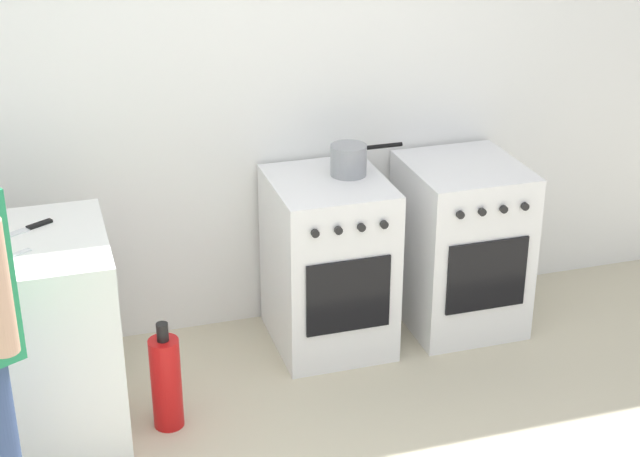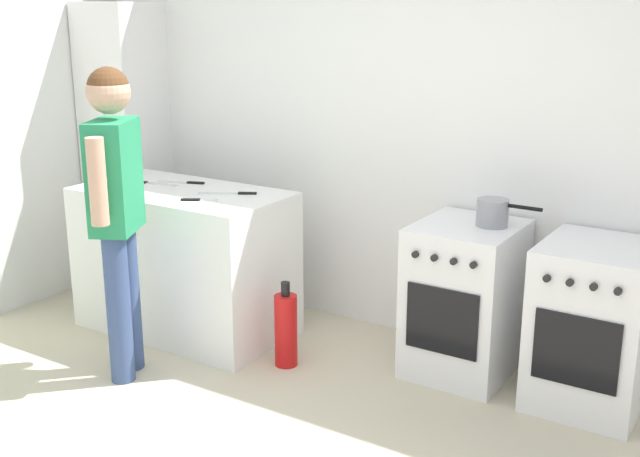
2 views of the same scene
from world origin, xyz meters
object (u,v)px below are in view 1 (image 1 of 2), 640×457
pot (349,160)px  knife_paring (1,259)px  oven_right (460,244)px  knife_bread (16,233)px  fire_extinguisher (166,382)px  oven_left (328,263)px

pot → knife_paring: pot is taller
knife_paring → oven_right: bearing=13.9°
knife_bread → fire_extinguisher: bearing=-19.0°
oven_right → knife_bread: bearing=-171.9°
fire_extinguisher → pot: bearing=28.0°
knife_bread → pot: bearing=12.9°
fire_extinguisher → knife_bread: bearing=161.0°
oven_right → knife_bread: (-2.08, -0.30, 0.48)m
oven_right → knife_paring: bearing=-166.1°
oven_right → fire_extinguisher: (-1.56, -0.48, -0.21)m
oven_left → pot: bearing=21.9°
knife_bread → fire_extinguisher: knife_bread is taller
oven_left → oven_right: size_ratio=1.00×
oven_left → fire_extinguisher: size_ratio=1.70×
oven_right → knife_paring: size_ratio=4.41×
oven_right → fire_extinguisher: bearing=-163.0°
oven_right → knife_paring: knife_paring is taller
oven_left → pot: (0.11, 0.05, 0.50)m
pot → fire_extinguisher: 1.32m
knife_paring → fire_extinguisher: (0.58, 0.05, -0.69)m
fire_extinguisher → oven_right: bearing=17.0°
pot → fire_extinguisher: bearing=-152.0°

